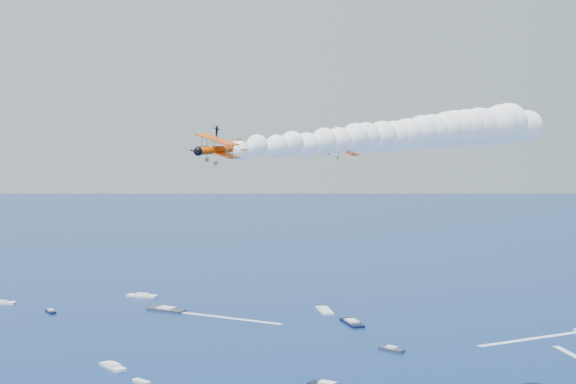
{
  "coord_description": "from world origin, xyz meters",
  "views": [
    {
      "loc": [
        -8.44,
        -79.74,
        54.48
      ],
      "look_at": [
        -0.47,
        22.01,
        49.13
      ],
      "focal_mm": 47.17,
      "sensor_mm": 36.0,
      "label": 1
    }
  ],
  "objects": [
    {
      "name": "boat_wakes",
      "position": [
        51.75,
        134.53,
        0.03
      ],
      "size": [
        121.83,
        91.95,
        0.04
      ],
      "color": "white",
      "rests_on": "ground"
    },
    {
      "name": "spectator_boats",
      "position": [
        -2.17,
        124.68,
        0.35
      ],
      "size": [
        205.87,
        190.1,
        0.7
      ],
      "color": "#282D36",
      "rests_on": "ground"
    },
    {
      "name": "biplane_lead",
      "position": [
        8.59,
        35.84,
        55.45
      ],
      "size": [
        10.8,
        11.35,
        7.28
      ],
      "primitive_type": null,
      "rotation": [
        -0.3,
        0.07,
        3.8
      ],
      "color": "#F54705"
    },
    {
      "name": "biplane_trail",
      "position": [
        -9.52,
        8.18,
        54.81
      ],
      "size": [
        9.7,
        10.41,
        6.18
      ],
      "primitive_type": null,
      "rotation": [
        -0.19,
        0.07,
        3.72
      ],
      "color": "#D74304"
    },
    {
      "name": "smoke_trail_trail",
      "position": [
        14.69,
        24.14,
        57.01
      ],
      "size": [
        60.44,
        56.23,
        10.49
      ],
      "primitive_type": null,
      "rotation": [
        0.0,
        0.0,
        3.72
      ],
      "color": "white"
    },
    {
      "name": "smoke_trail_lead",
      "position": [
        31.45,
        53.68,
        57.65
      ],
      "size": [
        60.55,
        59.0,
        10.49
      ],
      "primitive_type": null,
      "rotation": [
        0.0,
        0.0,
        3.8
      ],
      "color": "white"
    }
  ]
}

